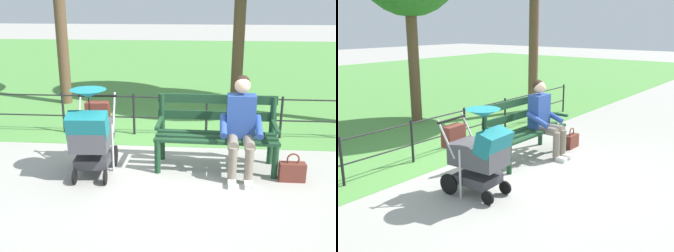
% 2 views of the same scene
% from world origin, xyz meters
% --- Properties ---
extents(ground_plane, '(60.00, 60.00, 0.00)m').
position_xyz_m(ground_plane, '(0.00, 0.00, 0.00)').
color(ground_plane, '#9E9B93').
extents(grass_lawn, '(40.00, 16.00, 0.01)m').
position_xyz_m(grass_lawn, '(0.00, -8.80, 0.00)').
color(grass_lawn, '#518E42').
rests_on(grass_lawn, ground).
extents(park_bench, '(1.61, 0.64, 0.96)m').
position_xyz_m(park_bench, '(-0.71, -0.12, 0.53)').
color(park_bench, '#193D23').
rests_on(park_bench, ground).
extents(person_on_bench, '(0.54, 0.74, 1.28)m').
position_xyz_m(person_on_bench, '(-1.02, 0.11, 0.68)').
color(person_on_bench, slate).
rests_on(person_on_bench, ground).
extents(stroller, '(0.55, 0.91, 1.15)m').
position_xyz_m(stroller, '(0.86, 0.32, 0.59)').
color(stroller, black).
rests_on(stroller, ground).
extents(handbag, '(0.32, 0.14, 0.37)m').
position_xyz_m(handbag, '(-1.66, 0.29, 0.13)').
color(handbag, brown).
rests_on(handbag, ground).
extents(park_fence, '(8.43, 0.04, 0.70)m').
position_xyz_m(park_fence, '(-0.49, -1.34, 0.42)').
color(park_fence, black).
rests_on(park_fence, ground).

